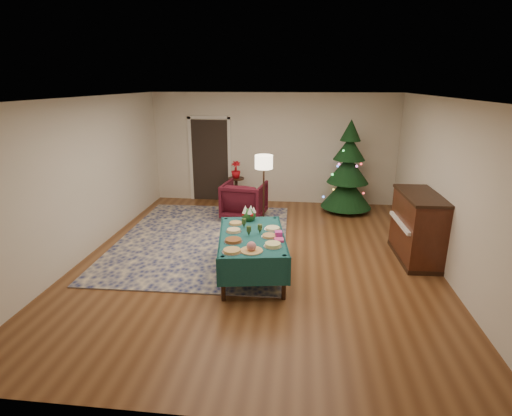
# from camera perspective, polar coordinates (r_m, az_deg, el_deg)

# --- Properties ---
(room_shell) EXTENTS (7.00, 7.00, 7.00)m
(room_shell) POSITION_cam_1_polar(r_m,az_deg,el_deg) (6.56, 0.27, 3.60)
(room_shell) COLOR #593319
(room_shell) RESTS_ON ground
(doorway) EXTENTS (1.08, 0.04, 2.16)m
(doorway) POSITION_cam_1_polar(r_m,az_deg,el_deg) (10.24, -6.57, 7.13)
(doorway) COLOR black
(doorway) RESTS_ON ground
(rug) EXTENTS (3.29, 4.27, 0.02)m
(rug) POSITION_cam_1_polar(r_m,az_deg,el_deg) (7.88, -7.51, -4.35)
(rug) COLOR #151E51
(rug) RESTS_ON ground
(buffet_table) EXTENTS (1.27, 1.87, 0.68)m
(buffet_table) POSITION_cam_1_polar(r_m,az_deg,el_deg) (6.24, -0.60, -4.99)
(buffet_table) COLOR black
(buffet_table) RESTS_ON ground
(platter_0) EXTENTS (0.28, 0.28, 0.04)m
(platter_0) POSITION_cam_1_polar(r_m,az_deg,el_deg) (5.58, -3.46, -6.13)
(platter_0) COLOR silver
(platter_0) RESTS_ON buffet_table
(platter_1) EXTENTS (0.33, 0.33, 0.15)m
(platter_1) POSITION_cam_1_polar(r_m,az_deg,el_deg) (5.58, -0.66, -5.70)
(platter_1) COLOR silver
(platter_1) RESTS_ON buffet_table
(platter_2) EXTENTS (0.27, 0.27, 0.06)m
(platter_2) POSITION_cam_1_polar(r_m,az_deg,el_deg) (5.75, 2.42, -5.30)
(platter_2) COLOR silver
(platter_2) RESTS_ON buffet_table
(platter_3) EXTENTS (0.28, 0.28, 0.05)m
(platter_3) POSITION_cam_1_polar(r_m,az_deg,el_deg) (5.92, -3.26, -4.65)
(platter_3) COLOR silver
(platter_3) RESTS_ON buffet_table
(platter_4) EXTENTS (0.25, 0.25, 0.04)m
(platter_4) POSITION_cam_1_polar(r_m,az_deg,el_deg) (6.10, 1.95, -4.02)
(platter_4) COLOR silver
(platter_4) RESTS_ON buffet_table
(platter_5) EXTENTS (0.25, 0.25, 0.05)m
(platter_5) POSITION_cam_1_polar(r_m,az_deg,el_deg) (6.30, -3.21, -3.25)
(platter_5) COLOR silver
(platter_5) RESTS_ON buffet_table
(platter_6) EXTENTS (0.26, 0.26, 0.04)m
(platter_6) POSITION_cam_1_polar(r_m,az_deg,el_deg) (6.40, 2.37, -2.93)
(platter_6) COLOR silver
(platter_6) RESTS_ON buffet_table
(platter_7) EXTENTS (0.24, 0.24, 0.04)m
(platter_7) POSITION_cam_1_polar(r_m,az_deg,el_deg) (6.64, -2.93, -2.20)
(platter_7) COLOR silver
(platter_7) RESTS_ON buffet_table
(goblet_0) EXTENTS (0.07, 0.07, 0.16)m
(goblet_0) POSITION_cam_1_polar(r_m,az_deg,el_deg) (6.45, -1.73, -2.15)
(goblet_0) COLOR #2D471E
(goblet_0) RESTS_ON buffet_table
(goblet_1) EXTENTS (0.07, 0.07, 0.16)m
(goblet_1) POSITION_cam_1_polar(r_m,az_deg,el_deg) (6.19, 0.56, -3.00)
(goblet_1) COLOR #2D471E
(goblet_1) RESTS_ON buffet_table
(goblet_2) EXTENTS (0.07, 0.07, 0.16)m
(goblet_2) POSITION_cam_1_polar(r_m,az_deg,el_deg) (6.11, -1.04, -3.29)
(goblet_2) COLOR #2D471E
(goblet_2) RESTS_ON buffet_table
(napkin_stack) EXTENTS (0.15, 0.15, 0.04)m
(napkin_stack) POSITION_cam_1_polar(r_m,az_deg,el_deg) (5.95, 3.31, -4.57)
(napkin_stack) COLOR #DB3C83
(napkin_stack) RESTS_ON buffet_table
(gift_box) EXTENTS (0.12, 0.12, 0.09)m
(gift_box) POSITION_cam_1_polar(r_m,az_deg,el_deg) (6.10, 3.24, -3.74)
(gift_box) COLOR #D53BA9
(gift_box) RESTS_ON buffet_table
(centerpiece) EXTENTS (0.24, 0.24, 0.28)m
(centerpiece) POSITION_cam_1_polar(r_m,az_deg,el_deg) (6.78, -1.02, -0.84)
(centerpiece) COLOR #1E4C1E
(centerpiece) RESTS_ON buffet_table
(armchair) EXTENTS (1.00, 0.95, 0.91)m
(armchair) POSITION_cam_1_polar(r_m,az_deg,el_deg) (8.87, -1.69, 1.36)
(armchair) COLOR #440E19
(armchair) RESTS_ON ground
(floor_lamp) EXTENTS (0.37, 0.37, 1.52)m
(floor_lamp) POSITION_cam_1_polar(r_m,az_deg,el_deg) (8.19, 1.12, 5.97)
(floor_lamp) COLOR #A57F3F
(floor_lamp) RESTS_ON ground
(side_table) EXTENTS (0.40, 0.40, 0.71)m
(side_table) POSITION_cam_1_polar(r_m,az_deg,el_deg) (9.81, -2.85, 2.25)
(side_table) COLOR black
(side_table) RESTS_ON ground
(potted_plant) EXTENTS (0.23, 0.41, 0.23)m
(potted_plant) POSITION_cam_1_polar(r_m,az_deg,el_deg) (9.70, -2.89, 4.98)
(potted_plant) COLOR #A60B13
(potted_plant) RESTS_ON side_table
(christmas_tree) EXTENTS (1.27, 1.27, 2.14)m
(christmas_tree) POSITION_cam_1_polar(r_m,az_deg,el_deg) (9.50, 13.01, 5.16)
(christmas_tree) COLOR black
(christmas_tree) RESTS_ON ground
(piano) EXTENTS (0.69, 1.37, 1.16)m
(piano) POSITION_cam_1_polar(r_m,az_deg,el_deg) (7.32, 22.06, -2.63)
(piano) COLOR black
(piano) RESTS_ON ground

